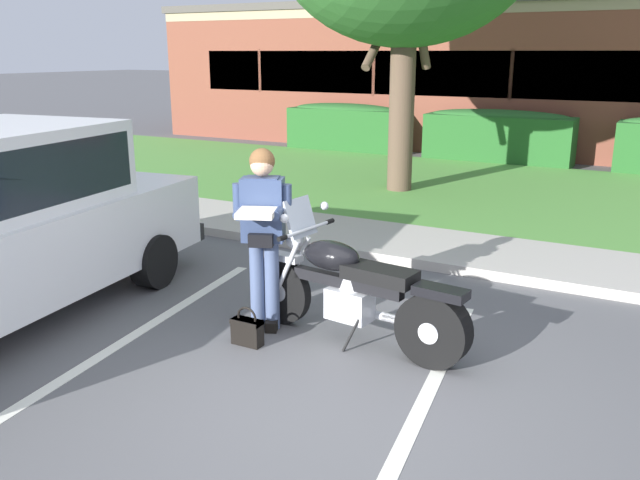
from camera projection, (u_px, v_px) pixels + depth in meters
name	position (u px, v px, depth m)	size (l,w,h in m)	color
ground_plane	(324.00, 404.00, 4.96)	(140.00, 140.00, 0.00)	#565659
curb_strip	(463.00, 269.00, 7.86)	(60.00, 0.20, 0.12)	#ADA89E
concrete_walk	(482.00, 252.00, 8.58)	(60.00, 1.50, 0.08)	#ADA89E
grass_lawn	(542.00, 197.00, 11.90)	(60.00, 6.34, 0.06)	#518E3D
stall_stripe_0	(130.00, 337.00, 6.11)	(0.12, 4.40, 0.01)	silver
stall_stripe_1	(418.00, 413.00, 4.82)	(0.12, 4.40, 0.01)	silver
motorcycle	(360.00, 293.00, 5.84)	(2.24, 0.82, 1.26)	black
rider_person	(263.00, 225.00, 6.04)	(0.57, 0.66, 1.70)	black
handbag	(247.00, 329.00, 5.93)	(0.28, 0.13, 0.36)	black
hedge_left	(345.00, 126.00, 17.37)	(3.02, 0.90, 1.24)	#235623
hedge_center_left	(498.00, 135.00, 15.53)	(3.39, 0.90, 1.24)	#235623
brick_building	(553.00, 72.00, 20.28)	(21.13, 10.84, 3.83)	brown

